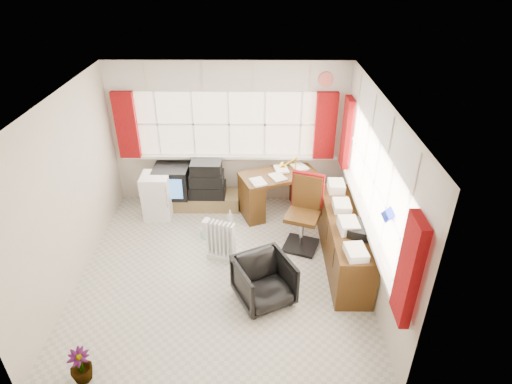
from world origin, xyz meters
TOP-DOWN VIEW (x-y plane):
  - ground at (0.00, 0.00)m, footprint 4.00×4.00m
  - room_walls at (0.00, 0.00)m, footprint 4.00×4.00m
  - window_back at (0.00, 1.94)m, footprint 3.70×0.12m
  - window_right at (1.94, 0.00)m, footprint 0.12×3.70m
  - curtains at (0.92, 0.93)m, footprint 3.83×3.83m
  - overhead_cabinets at (0.98, 0.98)m, footprint 3.98×3.98m
  - desk at (0.84, 1.56)m, footprint 1.42×1.05m
  - desk_lamp at (1.10, 1.41)m, footprint 0.14×0.12m
  - task_chair at (1.20, 0.67)m, footprint 0.63×0.65m
  - office_chair at (0.58, -0.59)m, footprint 0.91×0.92m
  - radiator at (-0.04, 0.26)m, footprint 0.46×0.29m
  - credenza at (1.73, 0.20)m, footprint 0.50×2.00m
  - file_tray at (1.86, -0.13)m, footprint 0.42×0.47m
  - tv_bench at (-0.55, 1.72)m, footprint 1.40×0.50m
  - crt_tv at (-1.00, 1.69)m, footprint 0.59×0.56m
  - hifi_stack at (-0.39, 1.67)m, footprint 0.62×0.40m
  - mini_fridge at (-1.21, 1.41)m, footprint 0.46×0.47m
  - spray_bottle_a at (0.03, 1.15)m, footprint 0.12×0.12m
  - spray_bottle_b at (-0.36, 0.77)m, footprint 0.14×0.14m
  - flower_vase at (-1.37, -1.80)m, footprint 0.27×0.27m

SIDE VIEW (x-z plane):
  - ground at x=0.00m, z-range 0.00..0.00m
  - spray_bottle_b at x=-0.36m, z-range 0.00..0.21m
  - tv_bench at x=-0.55m, z-range 0.00..0.25m
  - spray_bottle_a at x=0.03m, z-range 0.00..0.27m
  - flower_vase at x=-1.37m, z-range 0.00..0.42m
  - radiator at x=-0.04m, z-range -0.06..0.58m
  - office_chair at x=0.58m, z-range 0.00..0.63m
  - mini_fridge at x=-1.21m, z-range 0.00..0.78m
  - credenza at x=1.73m, z-range -0.03..0.82m
  - desk at x=0.84m, z-range 0.02..0.79m
  - crt_tv at x=-1.00m, z-range 0.25..0.78m
  - hifi_stack at x=-0.39m, z-range 0.23..0.88m
  - task_chair at x=1.20m, z-range 0.04..1.21m
  - file_tray at x=1.86m, z-range 0.75..0.88m
  - window_back at x=0.00m, z-range -0.85..2.75m
  - window_right at x=1.94m, z-range -0.85..2.75m
  - desk_lamp at x=1.10m, z-range 0.81..1.22m
  - curtains at x=0.92m, z-range 0.88..2.03m
  - room_walls at x=0.00m, z-range -0.50..3.50m
  - overhead_cabinets at x=0.98m, z-range 2.01..2.49m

